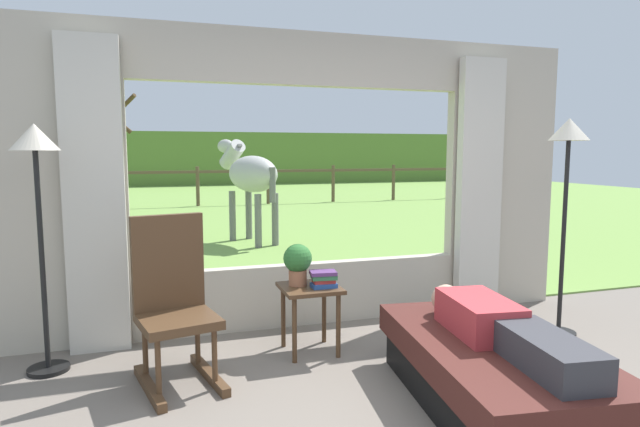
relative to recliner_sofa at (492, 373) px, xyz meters
The scene contains 16 objects.
back_wall_with_window 2.23m from the recliner_sofa, 108.71° to the left, with size 5.20×0.12×2.55m.
curtain_panel_left 3.06m from the recliner_sofa, 143.32° to the left, with size 0.44×0.10×2.40m, color beige.
curtain_panel_right 2.25m from the recliner_sofa, 58.59° to the left, with size 0.44×0.10×2.40m, color beige.
outdoor_pasture_lawn 12.79m from the recliner_sofa, 92.84° to the left, with size 36.00×21.68×0.02m, color #759E47.
distant_hill_ridge 22.64m from the recliner_sofa, 91.60° to the left, with size 36.00×2.00×2.40m, color #587934.
recliner_sofa is the anchor object (origin of this frame).
reclining_person 0.31m from the recliner_sofa, 90.00° to the right, with size 0.42×1.44×0.22m.
rocking_chair 2.08m from the recliner_sofa, 151.01° to the left, with size 0.60×0.76×1.12m.
side_table 1.45m from the recliner_sofa, 123.13° to the left, with size 0.44×0.44×0.52m.
potted_plant 1.60m from the recliner_sofa, 124.42° to the left, with size 0.22×0.22×0.32m.
book_stack 1.38m from the recliner_sofa, 121.20° to the left, with size 0.22×0.17×0.12m.
floor_lamp_left 3.23m from the recliner_sofa, 151.84° to the left, with size 0.32×0.32×1.73m.
floor_lamp_right 2.04m from the recliner_sofa, 34.75° to the left, with size 0.32×0.32×1.81m.
horse 6.25m from the recliner_sofa, 92.98° to the left, with size 0.97×1.80×1.73m.
pasture_tree 10.11m from the recliner_sofa, 107.06° to the left, with size 1.48×1.53×3.20m.
pasture_fence_line 12.56m from the recliner_sofa, 92.89° to the left, with size 16.10×0.10×1.10m.
Camera 1 is at (-1.29, -2.21, 1.55)m, focal length 29.89 mm.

